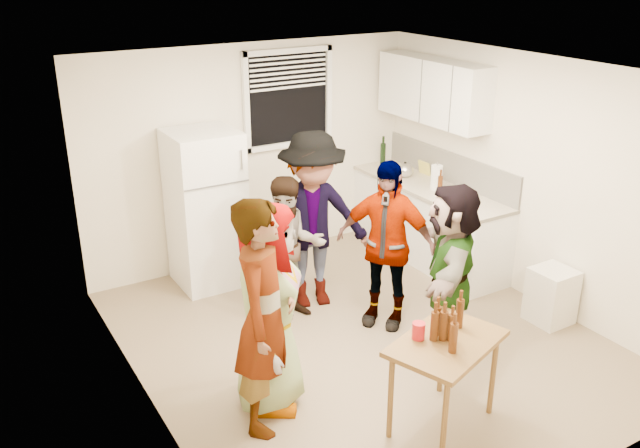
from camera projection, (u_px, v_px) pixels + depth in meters
room at (362, 339)px, 6.38m from camera, size 4.00×4.50×2.50m
window at (289, 99)px, 7.67m from camera, size 1.12×0.10×1.06m
refrigerator at (206, 209)px, 7.21m from camera, size 0.70×0.70×1.70m
counter_lower at (427, 224)px, 7.95m from camera, size 0.60×2.20×0.86m
countertop at (429, 187)px, 7.78m from camera, size 0.64×2.22×0.04m
backsplash at (450, 167)px, 7.84m from camera, size 0.03×2.20×0.36m
upper_cabinets at (433, 90)px, 7.60m from camera, size 0.34×1.60×0.70m
kettle at (404, 177)px, 8.07m from camera, size 0.27×0.23×0.20m
paper_towel at (436, 189)px, 7.66m from camera, size 0.13×0.13×0.28m
wine_bottle at (383, 164)px, 8.58m from camera, size 0.07×0.07×0.26m
beer_bottle_counter at (439, 194)px, 7.50m from camera, size 0.06×0.06×0.21m
blue_cup at (466, 208)px, 7.08m from camera, size 0.10×0.10×0.13m
picture_frame at (424, 168)px, 8.15m from camera, size 0.02×0.19×0.16m
trash_bin at (551, 298)px, 6.61m from camera, size 0.38×0.38×0.55m
serving_table at (440, 424)px, 5.24m from camera, size 1.03×0.85×0.74m
beer_bottle_table at (450, 340)px, 4.97m from camera, size 0.05×0.05×0.21m
red_cup at (418, 338)px, 4.99m from camera, size 0.10×0.10×0.13m
guest_grey at (271, 401)px, 5.50m from camera, size 1.90×1.67×0.55m
guest_stripe at (269, 420)px, 5.28m from camera, size 1.78×1.77×0.44m
guest_back_left at (291, 316)px, 6.80m from camera, size 1.07×1.59×0.55m
guest_back_right at (313, 302)px, 7.06m from camera, size 1.61×2.07×0.68m
guest_black at (382, 321)px, 6.70m from camera, size 1.91×1.77×0.40m
guest_orange at (444, 344)px, 6.31m from camera, size 2.14×2.13×0.47m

